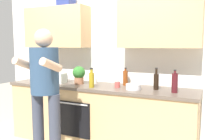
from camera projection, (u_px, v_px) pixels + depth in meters
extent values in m
cube|color=silver|center=(108.00, 60.00, 3.65)|extent=(4.00, 0.06, 2.50)
cube|color=tan|center=(57.00, 28.00, 3.77)|extent=(1.11, 0.32, 0.65)
cube|color=tan|center=(159.00, 24.00, 3.08)|extent=(1.11, 0.32, 0.65)
cube|color=tan|center=(98.00, 117.00, 3.41)|extent=(2.80, 0.60, 0.86)
cube|color=brown|center=(98.00, 87.00, 3.37)|extent=(2.84, 0.64, 0.04)
cube|color=black|center=(72.00, 119.00, 3.23)|extent=(0.56, 0.02, 0.50)
cylinder|color=silver|center=(71.00, 104.00, 3.19)|extent=(0.52, 0.02, 0.02)
cylinder|color=#383D4C|center=(38.00, 128.00, 2.90)|extent=(0.14, 0.14, 0.90)
cylinder|color=#383D4C|center=(55.00, 131.00, 2.79)|extent=(0.14, 0.14, 0.90)
cylinder|color=navy|center=(45.00, 71.00, 2.77)|extent=(0.34, 0.34, 0.56)
sphere|color=#D8AD8C|center=(44.00, 38.00, 2.73)|extent=(0.22, 0.22, 0.22)
cylinder|color=#D8AD8C|center=(24.00, 64.00, 2.73)|extent=(0.09, 0.31, 0.19)
cylinder|color=#D8AD8C|center=(51.00, 65.00, 2.57)|extent=(0.09, 0.31, 0.19)
cylinder|color=black|center=(156.00, 82.00, 3.04)|extent=(0.07, 0.07, 0.21)
cylinder|color=black|center=(156.00, 72.00, 3.02)|extent=(0.03, 0.03, 0.07)
cylinder|color=black|center=(156.00, 68.00, 3.02)|extent=(0.04, 0.04, 0.02)
cylinder|color=olive|center=(92.00, 80.00, 3.20)|extent=(0.07, 0.07, 0.20)
cylinder|color=olive|center=(92.00, 71.00, 3.18)|extent=(0.04, 0.04, 0.05)
cylinder|color=black|center=(91.00, 69.00, 3.18)|extent=(0.05, 0.05, 0.02)
cylinder|color=orange|center=(48.00, 76.00, 3.90)|extent=(0.06, 0.06, 0.15)
cylinder|color=orange|center=(48.00, 70.00, 3.89)|extent=(0.03, 0.03, 0.04)
cylinder|color=black|center=(48.00, 69.00, 3.89)|extent=(0.03, 0.03, 0.01)
cylinder|color=silver|center=(43.00, 73.00, 3.80)|extent=(0.07, 0.07, 0.26)
cylinder|color=silver|center=(42.00, 63.00, 3.78)|extent=(0.03, 0.03, 0.06)
cylinder|color=black|center=(42.00, 61.00, 3.78)|extent=(0.03, 0.03, 0.01)
cylinder|color=brown|center=(125.00, 78.00, 3.37)|extent=(0.07, 0.07, 0.21)
cylinder|color=brown|center=(125.00, 70.00, 3.36)|extent=(0.03, 0.03, 0.03)
cylinder|color=black|center=(125.00, 68.00, 3.36)|extent=(0.03, 0.03, 0.01)
cylinder|color=#471419|center=(175.00, 83.00, 2.84)|extent=(0.08, 0.08, 0.24)
cylinder|color=#471419|center=(175.00, 72.00, 2.82)|extent=(0.03, 0.03, 0.03)
cylinder|color=black|center=(175.00, 70.00, 2.82)|extent=(0.03, 0.03, 0.01)
cylinder|color=white|center=(94.00, 81.00, 3.54)|extent=(0.08, 0.08, 0.08)
cylinder|color=#BF4C47|center=(117.00, 85.00, 3.20)|extent=(0.08, 0.08, 0.08)
cylinder|color=slate|center=(65.00, 78.00, 3.85)|extent=(0.09, 0.09, 0.08)
cylinder|color=silver|center=(133.00, 87.00, 3.06)|extent=(0.20, 0.20, 0.07)
cube|color=brown|center=(37.00, 73.00, 3.88)|extent=(0.10, 0.14, 0.24)
cylinder|color=black|center=(35.00, 64.00, 3.85)|extent=(0.02, 0.02, 0.06)
cylinder|color=black|center=(38.00, 64.00, 3.87)|extent=(0.02, 0.02, 0.06)
cylinder|color=#9E6647|center=(79.00, 81.00, 3.49)|extent=(0.14, 0.14, 0.10)
sphere|color=#2D6B28|center=(79.00, 72.00, 3.48)|extent=(0.19, 0.19, 0.19)
cube|color=silver|center=(60.00, 78.00, 3.57)|extent=(0.17, 0.18, 0.15)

